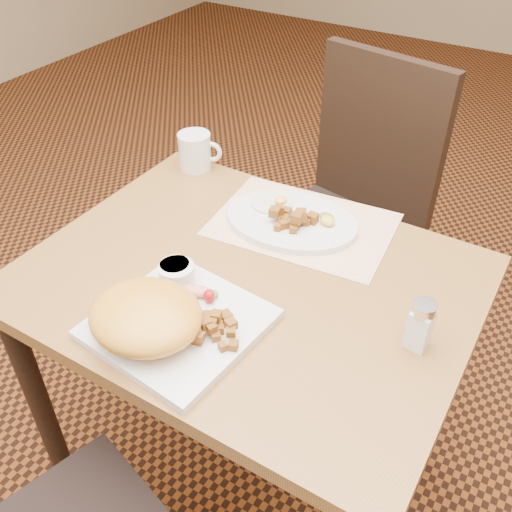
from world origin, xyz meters
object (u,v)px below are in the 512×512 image
object	(u,v)px
plate_oval	(292,221)
salt_shaker	(421,324)
coffee_mug	(196,151)
table	(248,314)
chair_far	(352,202)
plate_square	(179,324)

from	to	relation	value
plate_oval	salt_shaker	xyz separation A→B (m)	(0.37, -0.21, 0.04)
salt_shaker	coffee_mug	world-z (taller)	salt_shaker
plate_oval	table	bearing A→B (deg)	-87.47
coffee_mug	salt_shaker	bearing A→B (deg)	-23.65
table	chair_far	bearing A→B (deg)	93.50
plate_oval	coffee_mug	xyz separation A→B (m)	(-0.34, 0.10, 0.04)
chair_far	salt_shaker	xyz separation A→B (m)	(0.40, -0.68, 0.26)
plate_square	salt_shaker	world-z (taller)	salt_shaker
salt_shaker	coffee_mug	size ratio (longest dim) A/B	0.88
chair_far	plate_square	size ratio (longest dim) A/B	3.46
table	chair_far	xyz separation A→B (m)	(-0.04, 0.67, -0.10)
coffee_mug	plate_square	bearing A→B (deg)	-57.16
coffee_mug	chair_far	bearing A→B (deg)	49.79
table	plate_square	size ratio (longest dim) A/B	3.21
salt_shaker	coffee_mug	xyz separation A→B (m)	(-0.71, 0.31, -0.00)
table	salt_shaker	xyz separation A→B (m)	(0.36, -0.00, 0.16)
plate_oval	coffee_mug	distance (m)	0.36
salt_shaker	table	bearing A→B (deg)	179.52
chair_far	salt_shaker	bearing A→B (deg)	131.40
plate_square	salt_shaker	size ratio (longest dim) A/B	2.80
plate_oval	plate_square	bearing A→B (deg)	-93.16
chair_far	plate_oval	world-z (taller)	chair_far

